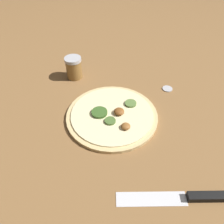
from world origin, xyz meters
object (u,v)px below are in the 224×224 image
(pizza, at_px, (112,115))
(loose_cap, at_px, (167,88))
(spice_jar, at_px, (74,68))
(knife, at_px, (199,197))

(pizza, relative_size, loose_cap, 7.95)
(pizza, relative_size, spice_jar, 3.46)
(knife, bearing_deg, pizza, -53.78)
(pizza, xyz_separation_m, spice_jar, (0.05, -0.26, 0.03))
(pizza, distance_m, spice_jar, 0.26)
(pizza, height_order, loose_cap, pizza)
(pizza, relative_size, knife, 1.03)
(knife, distance_m, spice_jar, 0.59)
(pizza, height_order, knife, pizza)
(knife, xyz_separation_m, spice_jar, (0.14, -0.58, 0.03))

